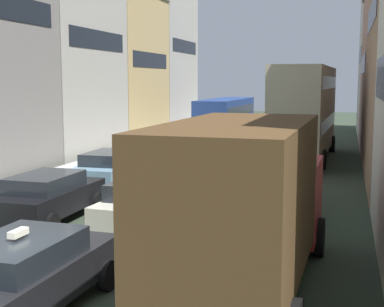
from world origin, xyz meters
TOP-DOWN VIEW (x-y plane):
  - sidewalk_left at (-6.70, 20.00)m, footprint 2.60×64.00m
  - lane_stripe_left at (-1.70, 20.00)m, footprint 0.16×60.00m
  - lane_stripe_right at (1.70, 20.00)m, footprint 0.16×60.00m
  - building_row_left at (-12.00, 22.83)m, footprint 7.20×43.90m
  - removalist_box_truck at (3.70, 2.99)m, footprint 2.86×7.76m
  - taxi_centre_lane_front at (-0.07, 0.92)m, footprint 2.16×4.35m
  - sedan_centre_lane_second at (0.07, 7.09)m, footprint 2.25×4.39m
  - wagon_left_lane_second at (-3.24, 7.13)m, footprint 2.06×4.30m
  - hatchback_centre_lane_third at (0.13, 13.05)m, footprint 2.23×4.38m
  - sedan_left_lane_third at (-3.58, 12.55)m, footprint 2.12×4.33m
  - sedan_right_lane_behind_truck at (3.21, 10.07)m, footprint 2.09×4.32m
  - bus_mid_queue_primary at (3.36, 22.72)m, footprint 3.10×10.59m
  - bus_far_queue_secondary at (-3.55, 34.18)m, footprint 2.91×10.53m

SIDE VIEW (x-z plane):
  - lane_stripe_left at x=-1.70m, z-range 0.00..0.01m
  - lane_stripe_right at x=1.70m, z-range 0.00..0.01m
  - sidewalk_left at x=-6.70m, z-range 0.00..0.14m
  - sedan_centre_lane_second at x=0.07m, z-range 0.05..1.54m
  - wagon_left_lane_second at x=-3.24m, z-range 0.05..1.54m
  - hatchback_centre_lane_third at x=0.13m, z-range 0.05..1.54m
  - sedan_left_lane_third at x=-3.58m, z-range 0.05..1.54m
  - sedan_right_lane_behind_truck at x=3.21m, z-range 0.05..1.54m
  - taxi_centre_lane_front at x=-0.07m, z-range -0.03..1.63m
  - bus_far_queue_secondary at x=-3.55m, z-range 0.31..3.21m
  - removalist_box_truck at x=3.70m, z-range 0.18..3.76m
  - bus_mid_queue_primary at x=3.36m, z-range 0.30..5.36m
  - building_row_left at x=-12.00m, z-range -0.79..13.03m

